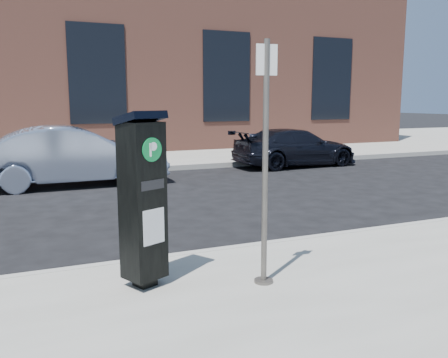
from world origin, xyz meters
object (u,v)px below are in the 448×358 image
sign_pole (265,166)px  car_dark (295,147)px  parking_kiosk (143,198)px  car_silver (74,156)px

sign_pole → car_dark: 10.43m
sign_pole → car_dark: size_ratio=0.61×
parking_kiosk → car_silver: bearing=64.9°
car_dark → parking_kiosk: bearing=137.8°
sign_pole → car_dark: (5.73, 8.68, -0.80)m
parking_kiosk → car_silver: size_ratio=0.41×
parking_kiosk → car_dark: parking_kiosk is taller
car_silver → sign_pole: bearing=-172.2°
car_silver → parking_kiosk: bearing=179.2°
car_silver → car_dark: bearing=-83.4°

